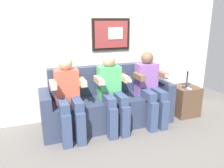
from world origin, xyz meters
name	(u,v)px	position (x,y,z in m)	size (l,w,h in m)	color
ground_plane	(116,133)	(0.00, 0.00, 0.00)	(5.70, 5.70, 0.00)	#66605B
back_wall_assembly	(99,38)	(0.01, 0.76, 1.30)	(4.39, 0.10, 2.60)	silver
couch	(108,105)	(0.00, 0.33, 0.31)	(1.99, 0.58, 0.90)	#333D56
person_on_left	(69,95)	(-0.62, 0.16, 0.61)	(0.46, 0.56, 1.11)	#D8593F
person_in_middle	(112,90)	(0.00, 0.16, 0.61)	(0.46, 0.56, 1.11)	#4CB266
person_on_right	(150,86)	(0.62, 0.16, 0.61)	(0.46, 0.56, 1.11)	#8C59A5
side_table_right	(185,101)	(1.34, 0.22, 0.25)	(0.40, 0.40, 0.50)	brown
table_lamp	(188,66)	(1.32, 0.18, 0.86)	(0.22, 0.22, 0.46)	#333338
spare_remote_on_table	(188,88)	(1.30, 0.11, 0.51)	(0.04, 0.13, 0.02)	white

